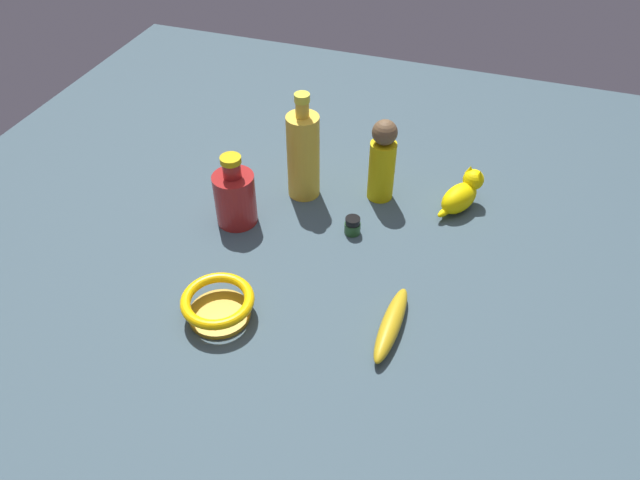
% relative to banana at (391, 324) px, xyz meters
% --- Properties ---
extents(ground, '(2.00, 2.00, 0.00)m').
position_rel_banana_xyz_m(ground, '(0.19, -0.15, -0.02)').
color(ground, '#384C56').
extents(banana, '(0.04, 0.20, 0.04)m').
position_rel_banana_xyz_m(banana, '(0.00, 0.00, 0.00)').
color(banana, gold).
rests_on(banana, ground).
extents(person_figure_adult, '(0.09, 0.09, 0.21)m').
position_rel_banana_xyz_m(person_figure_adult, '(0.13, -0.40, 0.08)').
color(person_figure_adult, gold).
rests_on(person_figure_adult, ground).
extents(bottle_tall, '(0.08, 0.08, 0.27)m').
position_rel_banana_xyz_m(bottle_tall, '(0.30, -0.35, 0.09)').
color(bottle_tall, gold).
rests_on(bottle_tall, ground).
extents(nail_polish_jar, '(0.04, 0.04, 0.04)m').
position_rel_banana_xyz_m(nail_polish_jar, '(0.15, -0.25, 0.00)').
color(nail_polish_jar, '#254E23').
rests_on(nail_polish_jar, ground).
extents(bowl, '(0.14, 0.14, 0.05)m').
position_rel_banana_xyz_m(bowl, '(0.33, 0.07, 0.01)').
color(bowl, '#B58619').
rests_on(bowl, ground).
extents(bottle_short, '(0.09, 0.09, 0.17)m').
position_rel_banana_xyz_m(bottle_short, '(0.42, -0.21, 0.05)').
color(bottle_short, maroon).
rests_on(bottle_short, ground).
extents(cat_figurine, '(0.10, 0.13, 0.10)m').
position_rel_banana_xyz_m(cat_figurine, '(-0.07, -0.42, 0.02)').
color(cat_figurine, yellow).
rests_on(cat_figurine, ground).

